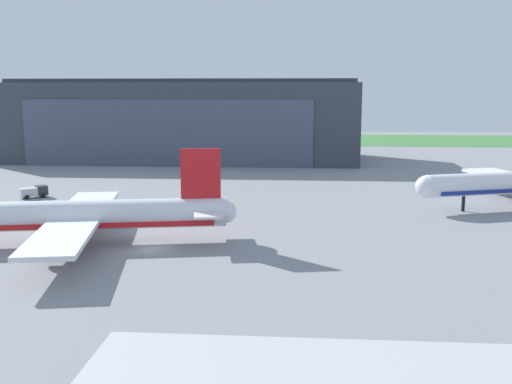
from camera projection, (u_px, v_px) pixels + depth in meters
The scene contains 5 objects.
ground_plane at pixel (152, 249), 76.71m from camera, with size 440.00×440.00×0.00m, color gray.
grass_field_strip at pixel (256, 139), 245.68m from camera, with size 440.00×56.00×0.08m, color #407E40.
maintenance_hangar at pixel (180, 121), 174.20m from camera, with size 100.84×36.35×23.12m.
airliner_near_left at pixel (71, 216), 78.24m from camera, with size 43.10×38.99×12.46m.
pushback_tractor at pixel (34, 191), 112.89m from camera, with size 5.18×4.69×2.19m.
Camera 1 is at (18.99, -73.13, 20.13)m, focal length 42.22 mm.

